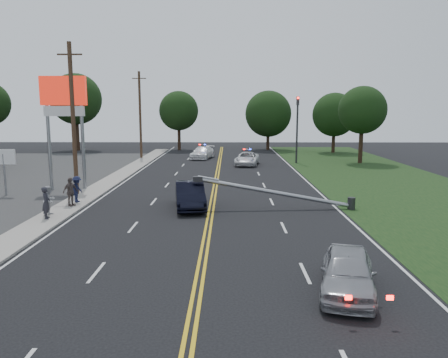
{
  "coord_description": "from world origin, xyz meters",
  "views": [
    {
      "loc": [
        0.98,
        -16.72,
        5.73
      ],
      "look_at": [
        0.73,
        8.43,
        1.7
      ],
      "focal_mm": 35.0,
      "sensor_mm": 36.0,
      "label": 1
    }
  ],
  "objects_px": {
    "small_sign": "(4,161)",
    "waiting_sedan": "(348,272)",
    "utility_pole_mid": "(73,119)",
    "emergency_a": "(247,159)",
    "pylon_sign": "(64,105)",
    "utility_pole_far": "(140,115)",
    "bystander_d": "(70,192)",
    "traffic_signal": "(297,124)",
    "bystander_c": "(77,189)",
    "crashed_sedan": "(190,195)",
    "bystander_a": "(46,203)",
    "bystander_b": "(49,200)",
    "fallen_streetlight": "(284,194)",
    "emergency_b": "(202,153)"
  },
  "relations": [
    {
      "from": "small_sign",
      "to": "bystander_b",
      "type": "height_order",
      "value": "small_sign"
    },
    {
      "from": "small_sign",
      "to": "waiting_sedan",
      "type": "bearing_deg",
      "value": -39.87
    },
    {
      "from": "utility_pole_mid",
      "to": "crashed_sedan",
      "type": "height_order",
      "value": "utility_pole_mid"
    },
    {
      "from": "crashed_sedan",
      "to": "emergency_b",
      "type": "height_order",
      "value": "crashed_sedan"
    },
    {
      "from": "crashed_sedan",
      "to": "emergency_a",
      "type": "relative_size",
      "value": 0.97
    },
    {
      "from": "utility_pole_far",
      "to": "bystander_d",
      "type": "bearing_deg",
      "value": -87.93
    },
    {
      "from": "small_sign",
      "to": "pylon_sign",
      "type": "bearing_deg",
      "value": 29.74
    },
    {
      "from": "bystander_c",
      "to": "emergency_a",
      "type": "bearing_deg",
      "value": -24.68
    },
    {
      "from": "waiting_sedan",
      "to": "crashed_sedan",
      "type": "bearing_deg",
      "value": 130.97
    },
    {
      "from": "crashed_sedan",
      "to": "bystander_b",
      "type": "bearing_deg",
      "value": -171.24
    },
    {
      "from": "pylon_sign",
      "to": "bystander_d",
      "type": "relative_size",
      "value": 4.74
    },
    {
      "from": "waiting_sedan",
      "to": "bystander_b",
      "type": "height_order",
      "value": "bystander_b"
    },
    {
      "from": "bystander_b",
      "to": "fallen_streetlight",
      "type": "bearing_deg",
      "value": -65.29
    },
    {
      "from": "emergency_a",
      "to": "bystander_d",
      "type": "bearing_deg",
      "value": -110.48
    },
    {
      "from": "traffic_signal",
      "to": "utility_pole_far",
      "type": "relative_size",
      "value": 0.7
    },
    {
      "from": "small_sign",
      "to": "crashed_sedan",
      "type": "bearing_deg",
      "value": -16.36
    },
    {
      "from": "emergency_a",
      "to": "traffic_signal",
      "type": "bearing_deg",
      "value": 27.77
    },
    {
      "from": "utility_pole_mid",
      "to": "emergency_a",
      "type": "height_order",
      "value": "utility_pole_mid"
    },
    {
      "from": "utility_pole_mid",
      "to": "emergency_b",
      "type": "bearing_deg",
      "value": 72.15
    },
    {
      "from": "small_sign",
      "to": "bystander_b",
      "type": "relative_size",
      "value": 1.96
    },
    {
      "from": "utility_pole_far",
      "to": "emergency_a",
      "type": "height_order",
      "value": "utility_pole_far"
    },
    {
      "from": "small_sign",
      "to": "crashed_sedan",
      "type": "relative_size",
      "value": 0.67
    },
    {
      "from": "crashed_sedan",
      "to": "emergency_b",
      "type": "distance_m",
      "value": 25.95
    },
    {
      "from": "small_sign",
      "to": "emergency_a",
      "type": "height_order",
      "value": "small_sign"
    },
    {
      "from": "bystander_d",
      "to": "traffic_signal",
      "type": "bearing_deg",
      "value": -5.66
    },
    {
      "from": "utility_pole_far",
      "to": "emergency_b",
      "type": "xyz_separation_m",
      "value": [
        7.15,
        0.2,
        -4.38
      ]
    },
    {
      "from": "small_sign",
      "to": "fallen_streetlight",
      "type": "distance_m",
      "value": 18.68
    },
    {
      "from": "traffic_signal",
      "to": "utility_pole_far",
      "type": "height_order",
      "value": "utility_pole_far"
    },
    {
      "from": "utility_pole_mid",
      "to": "waiting_sedan",
      "type": "distance_m",
      "value": 21.41
    },
    {
      "from": "fallen_streetlight",
      "to": "emergency_a",
      "type": "relative_size",
      "value": 1.96
    },
    {
      "from": "utility_pole_far",
      "to": "small_sign",
      "type": "bearing_deg",
      "value": -102.31
    },
    {
      "from": "crashed_sedan",
      "to": "utility_pole_far",
      "type": "bearing_deg",
      "value": 99.01
    },
    {
      "from": "pylon_sign",
      "to": "emergency_b",
      "type": "relative_size",
      "value": 1.64
    },
    {
      "from": "bystander_d",
      "to": "bystander_a",
      "type": "bearing_deg",
      "value": -151.57
    },
    {
      "from": "bystander_a",
      "to": "utility_pole_mid",
      "type": "bearing_deg",
      "value": -9.48
    },
    {
      "from": "small_sign",
      "to": "bystander_a",
      "type": "relative_size",
      "value": 1.86
    },
    {
      "from": "waiting_sedan",
      "to": "emergency_b",
      "type": "bearing_deg",
      "value": 114.4
    },
    {
      "from": "traffic_signal",
      "to": "bystander_d",
      "type": "xyz_separation_m",
      "value": [
        -16.57,
        -21.74,
        -3.24
      ]
    },
    {
      "from": "small_sign",
      "to": "crashed_sedan",
      "type": "xyz_separation_m",
      "value": [
        12.74,
        -3.74,
        -1.57
      ]
    },
    {
      "from": "traffic_signal",
      "to": "emergency_b",
      "type": "height_order",
      "value": "traffic_signal"
    },
    {
      "from": "crashed_sedan",
      "to": "bystander_c",
      "type": "xyz_separation_m",
      "value": [
        -6.97,
        1.02,
        0.16
      ]
    },
    {
      "from": "crashed_sedan",
      "to": "bystander_a",
      "type": "distance_m",
      "value": 7.79
    },
    {
      "from": "small_sign",
      "to": "fallen_streetlight",
      "type": "relative_size",
      "value": 0.33
    },
    {
      "from": "utility_pole_far",
      "to": "bystander_a",
      "type": "distance_m",
      "value": 29.07
    },
    {
      "from": "emergency_b",
      "to": "bystander_b",
      "type": "height_order",
      "value": "bystander_b"
    },
    {
      "from": "waiting_sedan",
      "to": "pylon_sign",
      "type": "bearing_deg",
      "value": 145.04
    },
    {
      "from": "utility_pole_far",
      "to": "bystander_a",
      "type": "relative_size",
      "value": 5.99
    },
    {
      "from": "pylon_sign",
      "to": "utility_pole_far",
      "type": "distance_m",
      "value": 20.06
    },
    {
      "from": "bystander_a",
      "to": "small_sign",
      "type": "bearing_deg",
      "value": 23.53
    },
    {
      "from": "crashed_sedan",
      "to": "bystander_c",
      "type": "bearing_deg",
      "value": 163.57
    }
  ]
}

